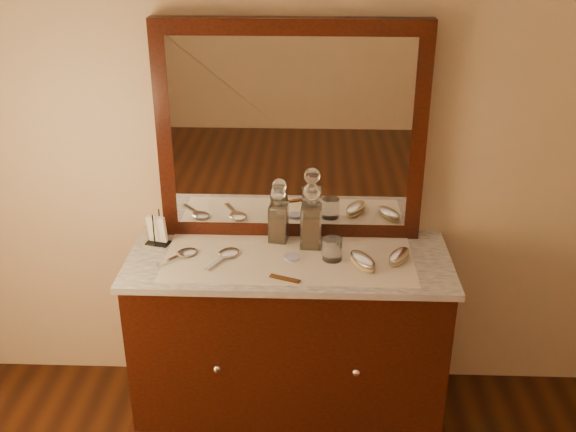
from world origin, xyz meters
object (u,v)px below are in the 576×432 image
(dresser_cabinet, at_px, (289,340))
(comb, at_px, (285,279))
(napkin_rack, at_px, (157,231))
(mirror_frame, at_px, (291,133))
(decanter_right, at_px, (311,222))
(brush_near, at_px, (363,261))
(hand_mirror_outer, at_px, (183,254))
(pin_dish, at_px, (292,257))
(hand_mirror_inner, at_px, (226,255))
(decanter_left, at_px, (278,220))
(brush_far, at_px, (399,257))

(dresser_cabinet, height_order, comb, comb)
(dresser_cabinet, xyz_separation_m, napkin_rack, (-0.61, 0.11, 0.50))
(mirror_frame, bearing_deg, decanter_right, -54.13)
(decanter_right, relative_size, brush_near, 1.62)
(comb, xyz_separation_m, hand_mirror_outer, (-0.46, 0.19, 0.00))
(pin_dish, bearing_deg, hand_mirror_inner, 178.81)
(decanter_right, xyz_separation_m, hand_mirror_inner, (-0.38, -0.12, -0.11))
(dresser_cabinet, bearing_deg, brush_near, -12.63)
(comb, relative_size, napkin_rack, 0.83)
(dresser_cabinet, xyz_separation_m, brush_near, (0.32, -0.07, 0.47))
(brush_near, bearing_deg, comb, -158.88)
(decanter_left, relative_size, hand_mirror_inner, 1.22)
(napkin_rack, height_order, hand_mirror_outer, napkin_rack)
(pin_dish, distance_m, decanter_right, 0.19)
(comb, distance_m, brush_far, 0.53)
(pin_dish, height_order, decanter_right, decanter_right)
(hand_mirror_inner, bearing_deg, comb, -35.44)
(mirror_frame, xyz_separation_m, napkin_rack, (-0.61, -0.13, -0.44))
(napkin_rack, relative_size, brush_near, 0.84)
(mirror_frame, distance_m, brush_near, 0.65)
(napkin_rack, bearing_deg, decanter_right, -0.27)
(comb, height_order, napkin_rack, napkin_rack)
(brush_near, bearing_deg, napkin_rack, 168.75)
(dresser_cabinet, relative_size, decanter_left, 5.13)
(dresser_cabinet, height_order, hand_mirror_outer, hand_mirror_outer)
(hand_mirror_outer, bearing_deg, napkin_rack, 138.92)
(decanter_left, distance_m, hand_mirror_outer, 0.46)
(pin_dish, distance_m, napkin_rack, 0.64)
(brush_far, xyz_separation_m, hand_mirror_outer, (-0.95, 0.01, -0.01))
(pin_dish, relative_size, hand_mirror_outer, 0.37)
(comb, xyz_separation_m, hand_mirror_inner, (-0.27, 0.19, 0.01))
(dresser_cabinet, relative_size, pin_dish, 19.19)
(decanter_right, distance_m, brush_far, 0.42)
(napkin_rack, xyz_separation_m, decanter_right, (0.71, -0.00, 0.06))
(brush_far, bearing_deg, pin_dish, 179.16)
(mirror_frame, xyz_separation_m, brush_far, (0.48, -0.27, -0.47))
(dresser_cabinet, xyz_separation_m, comb, (-0.01, -0.20, 0.45))
(decanter_right, bearing_deg, hand_mirror_inner, -162.47)
(hand_mirror_inner, bearing_deg, napkin_rack, 159.79)
(dresser_cabinet, bearing_deg, brush_far, -2.57)
(brush_near, height_order, brush_far, brush_near)
(comb, bearing_deg, decanter_left, 118.35)
(hand_mirror_outer, xyz_separation_m, hand_mirror_inner, (0.19, 0.00, 0.00))
(napkin_rack, distance_m, decanter_left, 0.56)
(brush_far, bearing_deg, napkin_rack, 172.96)
(brush_far, bearing_deg, hand_mirror_outer, 179.24)
(mirror_frame, distance_m, decanter_right, 0.41)
(dresser_cabinet, bearing_deg, pin_dish, -46.36)
(comb, height_order, hand_mirror_inner, hand_mirror_inner)
(mirror_frame, bearing_deg, brush_near, -44.58)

